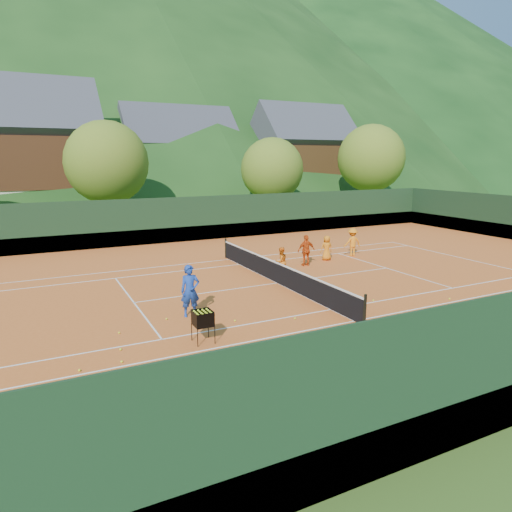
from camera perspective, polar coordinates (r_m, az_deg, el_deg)
name	(u,v)px	position (r m, az deg, el deg)	size (l,w,h in m)	color
ground	(277,283)	(20.62, 2.69, -3.45)	(400.00, 400.00, 0.00)	#2F4D18
clay_court	(277,283)	(20.62, 2.69, -3.42)	(40.00, 24.00, 0.02)	#C85820
mountain_far	(74,8)	(185.15, -21.82, 26.84)	(280.00, 280.00, 110.00)	#153512
mountain_far_right	(293,50)	(199.25, 4.63, 24.27)	(260.00, 260.00, 95.00)	#123412
coach	(190,291)	(16.30, -8.24, -4.33)	(0.68, 0.45, 1.86)	#183A9C
student_a	(281,262)	(21.76, 3.13, -0.69)	(0.67, 0.52, 1.38)	orange
student_b	(306,250)	(23.85, 6.30, 0.71)	(0.96, 0.40, 1.64)	#D44912
student_c	(327,248)	(25.33, 8.82, 1.01)	(0.67, 0.44, 1.37)	orange
student_d	(352,242)	(26.65, 11.95, 1.70)	(1.04, 0.60, 1.61)	orange
tennis_ball_0	(200,380)	(12.01, -6.97, -15.11)	(0.07, 0.07, 0.07)	#DBED27
tennis_ball_1	(399,320)	(16.65, 17.45, -7.66)	(0.07, 0.07, 0.07)	#DBED27
tennis_ball_2	(357,350)	(13.88, 12.51, -11.43)	(0.07, 0.07, 0.07)	#DBED27
tennis_ball_3	(167,319)	(16.32, -11.12, -7.72)	(0.07, 0.07, 0.07)	#DBED27
tennis_ball_4	(318,285)	(20.30, 7.81, -3.65)	(0.07, 0.07, 0.07)	#DBED27
tennis_ball_5	(424,317)	(17.25, 20.27, -7.18)	(0.07, 0.07, 0.07)	#DBED27
tennis_ball_7	(457,359)	(14.17, 23.81, -11.71)	(0.07, 0.07, 0.07)	#DBED27
tennis_ball_8	(309,391)	(11.51, 6.67, -16.39)	(0.07, 0.07, 0.07)	#DBED27
tennis_ball_9	(122,362)	(13.39, -16.44, -12.55)	(0.07, 0.07, 0.07)	#DBED27
tennis_ball_10	(121,349)	(14.19, -16.57, -11.13)	(0.07, 0.07, 0.07)	#DBED27
tennis_ball_11	(119,333)	(15.46, -16.74, -9.17)	(0.07, 0.07, 0.07)	#DBED27
tennis_ball_12	(165,366)	(12.87, -11.31, -13.33)	(0.07, 0.07, 0.07)	#DBED27
tennis_ball_13	(449,299)	(19.78, 23.03, -4.95)	(0.07, 0.07, 0.07)	#DBED27
tennis_ball_14	(373,300)	(18.60, 14.46, -5.40)	(0.07, 0.07, 0.07)	#DBED27
tennis_ball_15	(321,292)	(19.33, 8.14, -4.46)	(0.07, 0.07, 0.07)	#DBED27
tennis_ball_16	(235,321)	(15.88, -2.65, -8.07)	(0.07, 0.07, 0.07)	#DBED27
tennis_ball_17	(295,318)	(16.13, 4.90, -7.77)	(0.07, 0.07, 0.07)	#DBED27
tennis_ball_18	(200,323)	(15.77, -7.05, -8.30)	(0.07, 0.07, 0.07)	#DBED27
tennis_ball_19	(79,370)	(13.25, -21.21, -13.17)	(0.07, 0.07, 0.07)	#DBED27
tennis_ball_20	(145,436)	(10.14, -13.71, -20.97)	(0.07, 0.07, 0.07)	#DBED27
tennis_ball_21	(439,329)	(16.32, 21.93, -8.41)	(0.07, 0.07, 0.07)	#DBED27
court_lines	(277,283)	(20.61, 2.69, -3.39)	(23.83, 11.03, 0.00)	white
tennis_net	(277,272)	(20.48, 2.70, -2.05)	(0.10, 12.07, 1.10)	black
perimeter_fence	(278,256)	(20.31, 2.72, 0.00)	(40.40, 24.24, 3.00)	black
ball_hopper	(203,319)	(14.03, -6.67, -7.82)	(0.57, 0.57, 1.00)	black
chalet_left	(20,157)	(47.33, -27.37, 10.95)	(13.80, 9.93, 12.92)	beige
chalet_mid	(179,163)	(53.68, -9.65, 11.39)	(12.65, 8.82, 11.45)	beige
chalet_right	(302,160)	(55.88, 5.76, 11.80)	(11.50, 8.82, 11.91)	beige
tree_b	(107,163)	(37.76, -18.13, 11.04)	(6.40, 6.40, 8.40)	#412C1A
tree_c	(272,169)	(41.34, 2.04, 10.76)	(5.60, 5.60, 7.35)	#3D2518
tree_d	(371,158)	(48.98, 14.17, 11.76)	(6.80, 6.80, 8.93)	#3C2618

